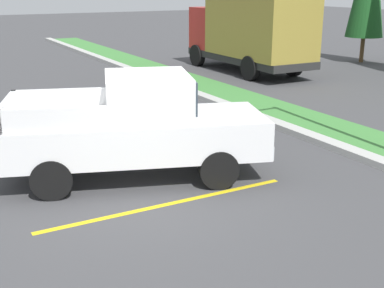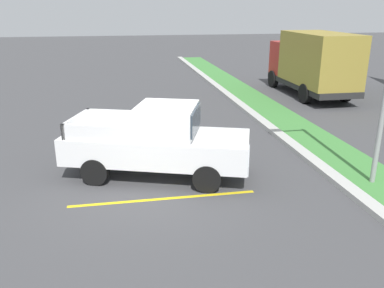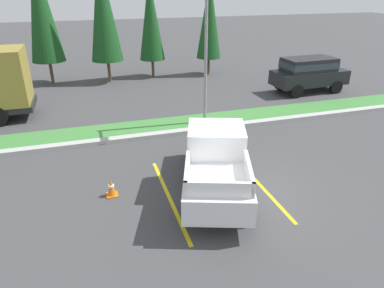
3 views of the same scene
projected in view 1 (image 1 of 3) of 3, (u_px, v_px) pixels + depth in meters
ground_plane at (142, 187)px, 9.97m from camera, size 120.00×120.00×0.00m
parking_line_near at (109, 155)px, 11.77m from camera, size 0.12×4.80×0.01m
parking_line_far at (169, 204)px, 9.17m from camera, size 0.12×4.80×0.01m
curb_strip at (335, 146)px, 12.24m from camera, size 56.00×0.40×0.15m
grass_median at (368, 141)px, 12.76m from camera, size 56.00×1.80×0.06m
pickup_truck_main at (136, 128)px, 10.17m from camera, size 3.49×5.55×2.10m
cargo_truck_distant at (250, 30)px, 22.15m from camera, size 6.81×2.52×3.40m
traffic_cone at (110, 123)px, 13.42m from camera, size 0.36×0.36×0.60m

